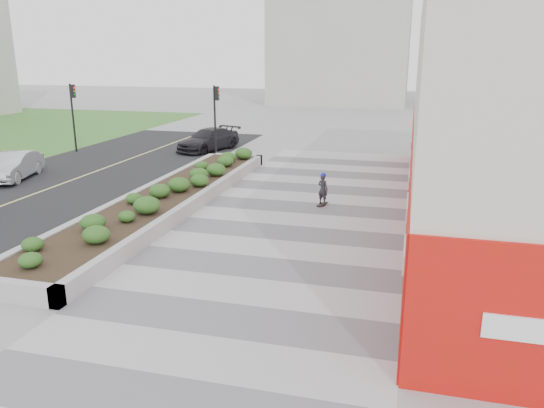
{
  "coord_description": "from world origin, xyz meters",
  "views": [
    {
      "loc": [
        3.9,
        -11.88,
        5.96
      ],
      "look_at": [
        -0.45,
        4.66,
        1.1
      ],
      "focal_mm": 35.0,
      "sensor_mm": 36.0,
      "label": 1
    }
  ],
  "objects": [
    {
      "name": "ground",
      "position": [
        0.0,
        0.0,
        0.0
      ],
      "size": [
        160.0,
        160.0,
        0.0
      ],
      "primitive_type": "plane",
      "color": "gray",
      "rests_on": "ground"
    },
    {
      "name": "walkway",
      "position": [
        0.0,
        3.0,
        0.01
      ],
      "size": [
        8.0,
        36.0,
        0.01
      ],
      "primitive_type": "cube",
      "color": "#A8A8AD",
      "rests_on": "ground"
    },
    {
      "name": "building",
      "position": [
        6.98,
        8.98,
        3.98
      ],
      "size": [
        6.04,
        24.08,
        8.0
      ],
      "color": "beige",
      "rests_on": "ground"
    },
    {
      "name": "planter",
      "position": [
        -5.5,
        7.0,
        0.42
      ],
      "size": [
        3.0,
        18.0,
        0.9
      ],
      "color": "#9E9EA0",
      "rests_on": "ground"
    },
    {
      "name": "street",
      "position": [
        -12.0,
        7.0,
        0.0
      ],
      "size": [
        10.0,
        40.0,
        0.0
      ],
      "primitive_type": "cube",
      "color": "black",
      "rests_on": "ground"
    },
    {
      "name": "traffic_signal_near",
      "position": [
        -7.23,
        17.5,
        2.76
      ],
      "size": [
        0.33,
        0.28,
        4.2
      ],
      "color": "black",
      "rests_on": "ground"
    },
    {
      "name": "traffic_signal_far",
      "position": [
        -16.43,
        17.0,
        2.76
      ],
      "size": [
        0.33,
        0.28,
        4.2
      ],
      "color": "black",
      "rests_on": "ground"
    },
    {
      "name": "distant_bldg_north_l",
      "position": [
        -5.0,
        55.0,
        10.0
      ],
      "size": [
        16.0,
        12.0,
        20.0
      ],
      "primitive_type": "cube",
      "color": "#ADAAA3",
      "rests_on": "ground"
    },
    {
      "name": "distant_bldg_north_r",
      "position": [
        15.0,
        60.0,
        12.0
      ],
      "size": [
        14.0,
        10.0,
        24.0
      ],
      "primitive_type": "cube",
      "color": "#ADAAA3",
      "rests_on": "ground"
    },
    {
      "name": "manhole_cover",
      "position": [
        0.5,
        3.0,
        0.0
      ],
      "size": [
        0.44,
        0.44,
        0.01
      ],
      "primitive_type": "cylinder",
      "color": "#595654",
      "rests_on": "ground"
    },
    {
      "name": "skateboarder",
      "position": [
        0.61,
        8.7,
        0.7
      ],
      "size": [
        0.52,
        0.75,
        1.37
      ],
      "rotation": [
        0.0,
        0.0,
        -0.3
      ],
      "color": "beige",
      "rests_on": "ground"
    },
    {
      "name": "car_silver",
      "position": [
        -14.81,
        9.5,
        0.66
      ],
      "size": [
        2.43,
        4.26,
        1.33
      ],
      "primitive_type": "imported",
      "rotation": [
        0.0,
        0.0,
        0.27
      ],
      "color": "silver",
      "rests_on": "ground"
    },
    {
      "name": "car_dark",
      "position": [
        -8.58,
        19.6,
        0.69
      ],
      "size": [
        3.41,
        5.11,
        1.37
      ],
      "primitive_type": "imported",
      "rotation": [
        0.0,
        0.0,
        -0.35
      ],
      "color": "black",
      "rests_on": "ground"
    }
  ]
}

